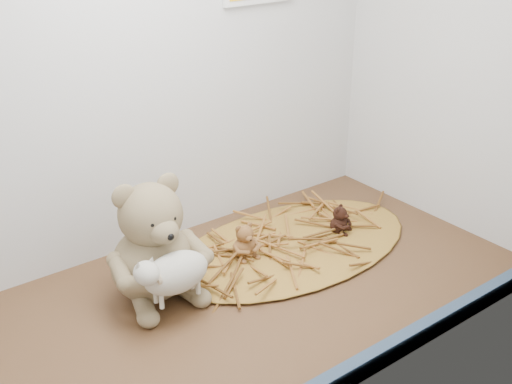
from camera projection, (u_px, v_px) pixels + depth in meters
alcove_shell at (191, 57)px, 107.14cm from camera, size 120.40×60.20×90.40cm
front_rail at (333, 383)px, 98.32cm from camera, size 119.28×2.20×3.60cm
straw_bed at (293, 245)px, 139.03cm from camera, size 58.61×34.03×1.13cm
main_teddy at (151, 239)px, 118.01cm from camera, size 20.19×21.22×24.03cm
toy_lamb at (176, 273)px, 113.05cm from camera, size 16.33×9.97×10.55cm
mini_teddy_tan at (244, 239)px, 132.39cm from camera, size 6.63×6.93×7.50cm
mini_teddy_brown at (339, 218)px, 142.21cm from camera, size 7.13×7.24×6.38cm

